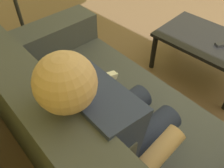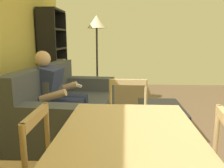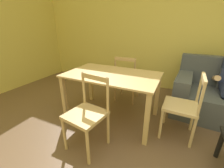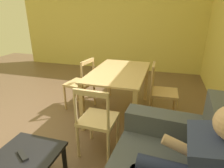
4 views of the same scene
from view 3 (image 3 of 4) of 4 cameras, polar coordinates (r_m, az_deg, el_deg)
wall_back at (r=3.66m, az=25.66°, el=18.94°), size 7.18×0.12×2.79m
dining_table at (r=2.27m, az=-0.00°, el=1.30°), size 1.41×0.86×0.77m
dining_chair_near_wall at (r=2.95m, az=5.87°, el=2.19°), size 0.43×0.43×0.92m
dining_chair_facing_couch at (r=2.17m, az=25.84°, el=-7.92°), size 0.43×0.43×0.90m
dining_chair_by_doorway at (r=1.81m, az=-9.62°, el=-11.45°), size 0.48×0.48×0.92m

